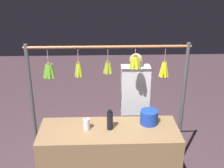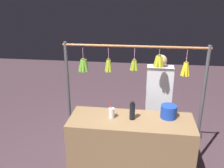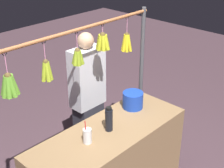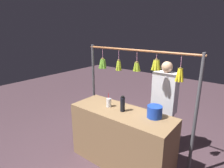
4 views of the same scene
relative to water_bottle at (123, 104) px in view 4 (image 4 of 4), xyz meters
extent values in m
plane|color=#4B353D|center=(0.01, 0.01, -1.01)|extent=(12.00, 12.00, 0.00)
cube|color=olive|center=(0.01, 0.01, -0.56)|extent=(1.58, 0.59, 0.89)
cylinder|color=#4C4C51|center=(-0.92, -0.37, -0.11)|extent=(0.04, 0.04, 1.79)
cylinder|color=#4C4C51|center=(0.94, -0.37, -0.11)|extent=(0.04, 0.04, 1.79)
cylinder|color=#9E6038|center=(0.01, -0.37, 0.74)|extent=(1.92, 0.03, 0.03)
torus|color=black|center=(-0.65, -0.37, 0.72)|extent=(0.04, 0.02, 0.04)
cylinder|color=pink|center=(-0.65, -0.37, 0.64)|extent=(0.01, 0.01, 0.17)
sphere|color=brown|center=(-0.65, -0.37, 0.55)|extent=(0.04, 0.04, 0.04)
cylinder|color=yellow|center=(-0.63, -0.38, 0.46)|extent=(0.07, 0.03, 0.18)
cylinder|color=yellow|center=(-0.64, -0.35, 0.46)|extent=(0.06, 0.06, 0.18)
cylinder|color=yellow|center=(-0.66, -0.35, 0.46)|extent=(0.04, 0.06, 0.18)
cylinder|color=yellow|center=(-0.68, -0.36, 0.46)|extent=(0.06, 0.04, 0.18)
cylinder|color=yellow|center=(-0.68, -0.39, 0.46)|extent=(0.05, 0.04, 0.18)
cylinder|color=yellow|center=(-0.66, -0.40, 0.46)|extent=(0.04, 0.07, 0.18)
cylinder|color=yellow|center=(-0.64, -0.40, 0.46)|extent=(0.05, 0.06, 0.18)
torus|color=black|center=(-0.31, -0.37, 0.72)|extent=(0.04, 0.01, 0.04)
cylinder|color=pink|center=(-0.31, -0.37, 0.67)|extent=(0.01, 0.01, 0.10)
sphere|color=brown|center=(-0.31, -0.37, 0.62)|extent=(0.05, 0.05, 0.05)
cylinder|color=gold|center=(-0.27, -0.38, 0.55)|extent=(0.07, 0.04, 0.15)
cylinder|color=gold|center=(-0.29, -0.35, 0.55)|extent=(0.06, 0.07, 0.15)
cylinder|color=gold|center=(-0.32, -0.34, 0.55)|extent=(0.05, 0.08, 0.15)
cylinder|color=gold|center=(-0.34, -0.36, 0.55)|extent=(0.07, 0.05, 0.15)
cylinder|color=gold|center=(-0.34, -0.39, 0.55)|extent=(0.07, 0.05, 0.15)
cylinder|color=gold|center=(-0.31, -0.41, 0.55)|extent=(0.05, 0.07, 0.15)
cylinder|color=gold|center=(-0.29, -0.40, 0.55)|extent=(0.06, 0.06, 0.15)
torus|color=black|center=(0.01, -0.37, 0.72)|extent=(0.04, 0.01, 0.04)
cylinder|color=pink|center=(0.01, -0.37, 0.64)|extent=(0.01, 0.01, 0.17)
sphere|color=brown|center=(0.01, -0.37, 0.55)|extent=(0.05, 0.05, 0.05)
cylinder|color=#91AE28|center=(0.03, -0.37, 0.49)|extent=(0.07, 0.04, 0.14)
cylinder|color=#91AE28|center=(0.02, -0.35, 0.49)|extent=(0.05, 0.06, 0.14)
cylinder|color=#91AE28|center=(-0.01, -0.36, 0.49)|extent=(0.06, 0.06, 0.14)
cylinder|color=#91AE28|center=(-0.01, -0.39, 0.49)|extent=(0.07, 0.06, 0.14)
cylinder|color=#91AE28|center=(0.02, -0.40, 0.49)|extent=(0.05, 0.07, 0.14)
torus|color=black|center=(0.35, -0.37, 0.72)|extent=(0.04, 0.01, 0.04)
cylinder|color=pink|center=(0.35, -0.37, 0.64)|extent=(0.01, 0.01, 0.17)
sphere|color=brown|center=(0.35, -0.37, 0.55)|extent=(0.05, 0.05, 0.05)
cylinder|color=#9CB127|center=(0.38, -0.37, 0.47)|extent=(0.06, 0.04, 0.17)
cylinder|color=#9CB127|center=(0.36, -0.35, 0.47)|extent=(0.05, 0.07, 0.17)
cylinder|color=#9CB127|center=(0.34, -0.36, 0.47)|extent=(0.05, 0.05, 0.17)
cylinder|color=#9CB127|center=(0.34, -0.39, 0.47)|extent=(0.06, 0.05, 0.17)
cylinder|color=#9CB127|center=(0.36, -0.39, 0.47)|extent=(0.04, 0.07, 0.17)
torus|color=black|center=(0.70, -0.37, 0.72)|extent=(0.04, 0.01, 0.04)
cylinder|color=pink|center=(0.70, -0.37, 0.63)|extent=(0.01, 0.01, 0.18)
sphere|color=brown|center=(0.70, -0.37, 0.54)|extent=(0.05, 0.05, 0.05)
cylinder|color=#609E2D|center=(0.74, -0.37, 0.46)|extent=(0.08, 0.05, 0.17)
cylinder|color=#609E2D|center=(0.72, -0.35, 0.46)|extent=(0.07, 0.07, 0.17)
cylinder|color=#609E2D|center=(0.70, -0.34, 0.46)|extent=(0.05, 0.08, 0.17)
cylinder|color=#609E2D|center=(0.67, -0.36, 0.46)|extent=(0.07, 0.06, 0.17)
cylinder|color=#609E2D|center=(0.67, -0.39, 0.46)|extent=(0.06, 0.05, 0.17)
cylinder|color=#609E2D|center=(0.69, -0.41, 0.46)|extent=(0.05, 0.07, 0.17)
cylinder|color=#609E2D|center=(0.72, -0.40, 0.46)|extent=(0.07, 0.07, 0.17)
cylinder|color=black|center=(0.00, 0.00, -0.01)|extent=(0.07, 0.07, 0.21)
cylinder|color=black|center=(0.00, 0.00, 0.11)|extent=(0.05, 0.05, 0.02)
cylinder|color=#1B40B6|center=(-0.46, -0.11, -0.03)|extent=(0.20, 0.20, 0.17)
cylinder|color=silver|center=(0.26, 0.00, -0.04)|extent=(0.07, 0.07, 0.13)
cylinder|color=red|center=(0.27, 0.00, 0.00)|extent=(0.01, 0.03, 0.22)
cube|color=#2D2D38|center=(-0.36, -0.67, -0.63)|extent=(0.30, 0.20, 0.75)
cube|color=silver|center=(-0.36, -0.67, 0.07)|extent=(0.38, 0.20, 0.66)
sphere|color=tan|center=(-0.36, -0.67, 0.49)|extent=(0.17, 0.17, 0.17)
camera|label=1|loc=(0.08, 2.77, 1.57)|focal=45.49mm
camera|label=2|loc=(-0.12, 2.80, 1.38)|focal=39.73mm
camera|label=3|loc=(1.80, 1.73, 1.58)|focal=53.20mm
camera|label=4|loc=(-1.45, 2.08, 1.05)|focal=30.04mm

